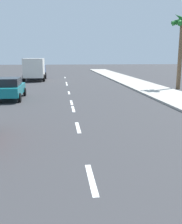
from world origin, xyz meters
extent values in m
plane|color=#38383A|center=(0.00, 20.00, 0.00)|extent=(160.00, 160.00, 0.00)
cube|color=#B2ADA3|center=(7.83, 22.00, 0.07)|extent=(3.60, 80.00, 0.14)
cube|color=white|center=(0.00, 8.68, 0.00)|extent=(0.16, 1.80, 0.01)
cube|color=white|center=(0.00, 13.66, 0.00)|extent=(0.16, 1.80, 0.01)
cube|color=white|center=(0.00, 17.79, 0.00)|extent=(0.16, 1.80, 0.01)
cube|color=white|center=(0.00, 19.99, 0.00)|extent=(0.16, 1.80, 0.01)
cube|color=white|center=(0.00, 24.83, 0.00)|extent=(0.16, 1.80, 0.01)
cube|color=white|center=(0.00, 31.29, 0.00)|extent=(0.16, 1.80, 0.01)
cube|color=white|center=(0.00, 33.40, 0.00)|extent=(0.16, 1.80, 0.01)
cube|color=white|center=(0.00, 41.02, 0.00)|extent=(0.16, 1.80, 0.01)
cube|color=#14727A|center=(-4.45, 22.03, 0.69)|extent=(1.88, 4.38, 0.64)
cube|color=black|center=(-4.45, 21.81, 1.29)|extent=(1.64, 2.29, 0.56)
cylinder|color=black|center=(-5.38, 23.50, 0.32)|extent=(0.19, 0.64, 0.64)
cylinder|color=black|center=(-3.55, 23.52, 0.32)|extent=(0.19, 0.64, 0.64)
cylinder|color=black|center=(-3.52, 20.56, 0.32)|extent=(0.19, 0.64, 0.64)
cube|color=#23478C|center=(-3.95, 39.32, 1.20)|extent=(2.41, 2.35, 1.40)
cube|color=silver|center=(-3.94, 36.33, 1.65)|extent=(2.42, 4.17, 2.30)
cylinder|color=black|center=(-5.15, 39.18, 0.45)|extent=(0.28, 0.90, 0.90)
cylinder|color=black|center=(-2.75, 39.19, 0.45)|extent=(0.28, 0.90, 0.90)
cylinder|color=black|center=(-5.13, 35.28, 0.45)|extent=(0.28, 0.90, 0.90)
cylinder|color=black|center=(-2.73, 35.29, 0.45)|extent=(0.28, 0.90, 0.90)
cylinder|color=brown|center=(10.42, 26.09, 3.26)|extent=(0.39, 0.39, 6.53)
cone|color=#1E6B28|center=(10.41, 26.34, 6.38)|extent=(1.90, 0.53, 1.20)
cone|color=#1E6B28|center=(10.21, 26.22, 6.38)|extent=(1.11, 1.59, 1.45)
cone|color=#1E6B28|center=(10.22, 25.94, 6.38)|extent=(1.22, 1.62, 1.48)
camera|label=1|loc=(-0.74, 2.54, 3.11)|focal=41.69mm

